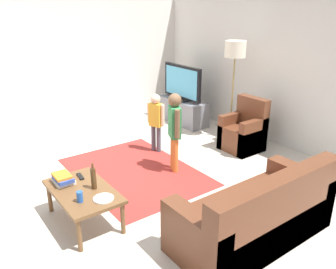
{
  "coord_description": "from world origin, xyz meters",
  "views": [
    {
      "loc": [
        3.67,
        -2.08,
        2.37
      ],
      "look_at": [
        0.0,
        0.6,
        0.65
      ],
      "focal_mm": 37.01,
      "sensor_mm": 36.0,
      "label": 1
    }
  ],
  "objects_px": {
    "tv": "(182,83)",
    "child_near_tv": "(156,117)",
    "floor_lamp": "(235,55)",
    "coffee_table": "(83,194)",
    "bottle": "(94,178)",
    "child_center": "(175,125)",
    "couch": "(259,218)",
    "tv_stand": "(183,111)",
    "plate": "(103,199)",
    "armchair": "(245,133)",
    "soda_can": "(80,197)",
    "book_stack": "(63,179)",
    "tv_remote": "(80,176)"
  },
  "relations": [
    {
      "from": "plate",
      "to": "tv_stand",
      "type": "bearing_deg",
      "value": 129.16
    },
    {
      "from": "floor_lamp",
      "to": "coffee_table",
      "type": "xyz_separation_m",
      "value": [
        0.92,
        -3.3,
        -1.17
      ]
    },
    {
      "from": "couch",
      "to": "child_center",
      "type": "xyz_separation_m",
      "value": [
        -1.86,
        0.31,
        0.43
      ]
    },
    {
      "from": "floor_lamp",
      "to": "bottle",
      "type": "xyz_separation_m",
      "value": [
        0.97,
        -3.18,
        -0.99
      ]
    },
    {
      "from": "tv",
      "to": "child_near_tv",
      "type": "bearing_deg",
      "value": -54.08
    },
    {
      "from": "tv_remote",
      "to": "plate",
      "type": "relative_size",
      "value": 0.77
    },
    {
      "from": "coffee_table",
      "to": "tv_stand",
      "type": "bearing_deg",
      "value": 124.48
    },
    {
      "from": "child_center",
      "to": "armchair",
      "type": "bearing_deg",
      "value": 87.69
    },
    {
      "from": "couch",
      "to": "floor_lamp",
      "type": "relative_size",
      "value": 1.01
    },
    {
      "from": "tv_stand",
      "to": "child_near_tv",
      "type": "relative_size",
      "value": 1.2
    },
    {
      "from": "soda_can",
      "to": "tv_remote",
      "type": "bearing_deg",
      "value": 157.07
    },
    {
      "from": "floor_lamp",
      "to": "child_near_tv",
      "type": "height_order",
      "value": "floor_lamp"
    },
    {
      "from": "armchair",
      "to": "child_near_tv",
      "type": "xyz_separation_m",
      "value": [
        -0.82,
        -1.28,
        0.3
      ]
    },
    {
      "from": "couch",
      "to": "bottle",
      "type": "relative_size",
      "value": 5.77
    },
    {
      "from": "bottle",
      "to": "tv_remote",
      "type": "relative_size",
      "value": 1.83
    },
    {
      "from": "coffee_table",
      "to": "bottle",
      "type": "distance_m",
      "value": 0.22
    },
    {
      "from": "tv",
      "to": "floor_lamp",
      "type": "distance_m",
      "value": 1.43
    },
    {
      "from": "child_center",
      "to": "soda_can",
      "type": "distance_m",
      "value": 1.9
    },
    {
      "from": "couch",
      "to": "armchair",
      "type": "distance_m",
      "value": 2.54
    },
    {
      "from": "floor_lamp",
      "to": "book_stack",
      "type": "xyz_separation_m",
      "value": [
        0.65,
        -3.41,
        -1.07
      ]
    },
    {
      "from": "tv",
      "to": "tv_remote",
      "type": "height_order",
      "value": "tv"
    },
    {
      "from": "couch",
      "to": "book_stack",
      "type": "relative_size",
      "value": 6.55
    },
    {
      "from": "armchair",
      "to": "floor_lamp",
      "type": "xyz_separation_m",
      "value": [
        -0.52,
        0.19,
        1.25
      ]
    },
    {
      "from": "couch",
      "to": "child_near_tv",
      "type": "bearing_deg",
      "value": 169.17
    },
    {
      "from": "tv_stand",
      "to": "plate",
      "type": "distance_m",
      "value": 3.93
    },
    {
      "from": "tv_stand",
      "to": "floor_lamp",
      "type": "xyz_separation_m",
      "value": [
        1.24,
        0.15,
        1.3
      ]
    },
    {
      "from": "tv_stand",
      "to": "armchair",
      "type": "height_order",
      "value": "armchair"
    },
    {
      "from": "coffee_table",
      "to": "soda_can",
      "type": "xyz_separation_m",
      "value": [
        0.22,
        -0.12,
        0.11
      ]
    },
    {
      "from": "floor_lamp",
      "to": "child_near_tv",
      "type": "distance_m",
      "value": 1.77
    },
    {
      "from": "armchair",
      "to": "floor_lamp",
      "type": "relative_size",
      "value": 0.51
    },
    {
      "from": "bottle",
      "to": "child_center",
      "type": "bearing_deg",
      "value": 108.48
    },
    {
      "from": "tv",
      "to": "tv_remote",
      "type": "distance_m",
      "value": 3.57
    },
    {
      "from": "couch",
      "to": "coffee_table",
      "type": "xyz_separation_m",
      "value": [
        -1.41,
        -1.32,
        0.08
      ]
    },
    {
      "from": "child_center",
      "to": "bottle",
      "type": "bearing_deg",
      "value": -71.52
    },
    {
      "from": "tv_stand",
      "to": "book_stack",
      "type": "xyz_separation_m",
      "value": [
        1.89,
        -3.26,
        0.23
      ]
    },
    {
      "from": "couch",
      "to": "child_near_tv",
      "type": "distance_m",
      "value": 2.69
    },
    {
      "from": "child_center",
      "to": "couch",
      "type": "bearing_deg",
      "value": -9.58
    },
    {
      "from": "coffee_table",
      "to": "plate",
      "type": "height_order",
      "value": "plate"
    },
    {
      "from": "armchair",
      "to": "couch",
      "type": "bearing_deg",
      "value": -44.61
    },
    {
      "from": "coffee_table",
      "to": "soda_can",
      "type": "distance_m",
      "value": 0.27
    },
    {
      "from": "couch",
      "to": "tv",
      "type": "bearing_deg",
      "value": 153.23
    },
    {
      "from": "tv_stand",
      "to": "coffee_table",
      "type": "bearing_deg",
      "value": -55.52
    },
    {
      "from": "coffee_table",
      "to": "book_stack",
      "type": "bearing_deg",
      "value": -156.71
    },
    {
      "from": "couch",
      "to": "armchair",
      "type": "bearing_deg",
      "value": 135.39
    },
    {
      "from": "bottle",
      "to": "book_stack",
      "type": "bearing_deg",
      "value": -143.66
    },
    {
      "from": "child_center",
      "to": "tv_stand",
      "type": "bearing_deg",
      "value": 138.51
    },
    {
      "from": "floor_lamp",
      "to": "bottle",
      "type": "distance_m",
      "value": 3.47
    },
    {
      "from": "book_stack",
      "to": "tv_remote",
      "type": "bearing_deg",
      "value": 97.14
    },
    {
      "from": "tv_stand",
      "to": "plate",
      "type": "height_order",
      "value": "tv_stand"
    },
    {
      "from": "bottle",
      "to": "child_near_tv",
      "type": "bearing_deg",
      "value": 126.65
    }
  ]
}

